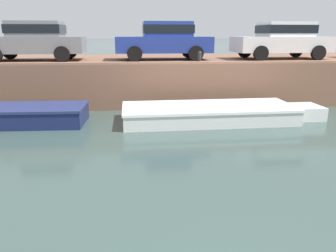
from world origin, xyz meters
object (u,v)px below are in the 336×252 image
at_px(boat_moored_central_white, 216,113).
at_px(mooring_bollard_mid, 200,57).
at_px(car_left_inner_blue, 165,39).
at_px(car_centre_white, 282,39).
at_px(car_leftmost_grey, 35,39).

relative_size(boat_moored_central_white, mooring_bollard_mid, 14.73).
bearing_deg(boat_moored_central_white, car_left_inner_blue, 108.92).
height_order(car_centre_white, mooring_bollard_mid, car_centre_white).
bearing_deg(car_centre_white, mooring_bollard_mid, -153.58).
distance_m(boat_moored_central_white, car_left_inner_blue, 4.77).
distance_m(car_leftmost_grey, car_left_inner_blue, 5.27).
height_order(car_leftmost_grey, car_left_inner_blue, same).
relative_size(car_centre_white, mooring_bollard_mid, 9.19).
bearing_deg(mooring_bollard_mid, boat_moored_central_white, -83.54).
xyz_separation_m(car_leftmost_grey, car_centre_white, (10.34, 0.00, 0.00)).
height_order(car_leftmost_grey, car_centre_white, same).
xyz_separation_m(boat_moored_central_white, car_leftmost_grey, (-6.64, 3.98, 2.26)).
height_order(boat_moored_central_white, car_centre_white, car_centre_white).
bearing_deg(boat_moored_central_white, car_centre_white, 47.06).
height_order(car_left_inner_blue, mooring_bollard_mid, car_left_inner_blue).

